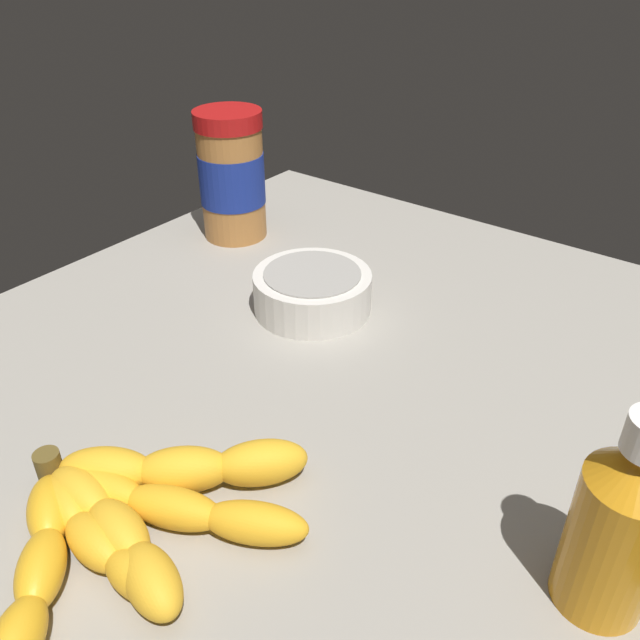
# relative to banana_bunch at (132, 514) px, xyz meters

# --- Properties ---
(ground_plane) EXTENTS (0.88, 0.74, 0.04)m
(ground_plane) POSITION_rel_banana_bunch_xyz_m (-0.22, -0.02, -0.04)
(ground_plane) COLOR gray
(banana_bunch) EXTENTS (0.27, 0.21, 0.04)m
(banana_bunch) POSITION_rel_banana_bunch_xyz_m (0.00, 0.00, 0.00)
(banana_bunch) COLOR gold
(banana_bunch) RESTS_ON ground_plane
(peanut_butter_jar) EXTENTS (0.09, 0.09, 0.17)m
(peanut_butter_jar) POSITION_rel_banana_bunch_xyz_m (-0.41, -0.29, 0.07)
(peanut_butter_jar) COLOR #B27238
(peanut_butter_jar) RESTS_ON ground_plane
(honey_bottle) EXTENTS (0.06, 0.06, 0.15)m
(honey_bottle) POSITION_rel_banana_bunch_xyz_m (-0.15, 0.28, 0.05)
(honey_bottle) COLOR orange
(honey_bottle) RESTS_ON ground_plane
(small_bowl) EXTENTS (0.13, 0.13, 0.05)m
(small_bowl) POSITION_rel_banana_bunch_xyz_m (-0.32, -0.09, 0.01)
(small_bowl) COLOR silver
(small_bowl) RESTS_ON ground_plane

